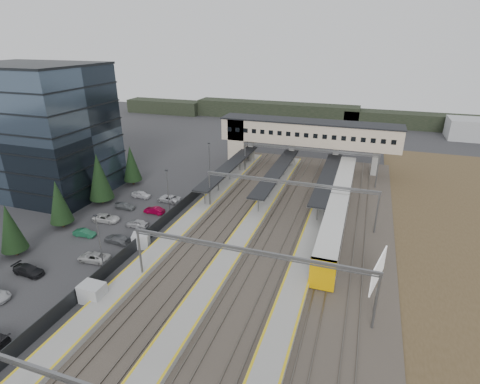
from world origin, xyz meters
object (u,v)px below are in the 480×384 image
at_px(relay_cabin_near, 93,293).
at_px(train, 339,205).
at_px(office_building, 39,130).
at_px(relay_cabin_far, 141,240).
at_px(footbridge, 296,134).
at_px(billboard, 378,272).

distance_m(relay_cabin_near, train, 40.46).
bearing_deg(office_building, relay_cabin_near, -39.71).
distance_m(office_building, relay_cabin_near, 41.86).
height_order(relay_cabin_far, footbridge, footbridge).
bearing_deg(relay_cabin_near, billboard, 19.66).
bearing_deg(billboard, relay_cabin_near, -160.34).
xyz_separation_m(office_building, relay_cabin_near, (31.06, -25.80, -11.03)).
bearing_deg(billboard, footbridge, 112.42).
bearing_deg(relay_cabin_far, billboard, -2.34).
bearing_deg(relay_cabin_far, office_building, 155.68).
relative_size(relay_cabin_near, billboard, 0.44).
relative_size(relay_cabin_near, relay_cabin_far, 0.98).
relative_size(train, billboard, 6.84).
bearing_deg(relay_cabin_near, footbridge, 77.24).
distance_m(footbridge, train, 27.52).
bearing_deg(footbridge, billboard, -67.58).
height_order(train, billboard, billboard).
xyz_separation_m(office_building, train, (56.00, 6.04, -9.95)).
relative_size(office_building, billboard, 3.82).
relative_size(office_building, train, 0.56).
height_order(relay_cabin_near, footbridge, footbridge).
distance_m(relay_cabin_far, footbridge, 46.12).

